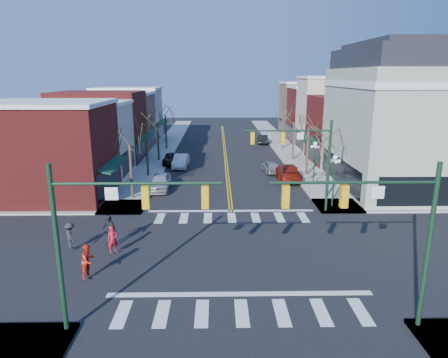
{
  "coord_description": "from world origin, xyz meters",
  "views": [
    {
      "loc": [
        -1.08,
        -22.07,
        10.37
      ],
      "look_at": [
        -0.57,
        7.06,
        2.8
      ],
      "focal_mm": 32.0,
      "sensor_mm": 36.0,
      "label": 1
    }
  ],
  "objects_px": {
    "lamppost_midblock": "(315,156)",
    "pedestrian_red_a": "(113,239)",
    "car_left_near": "(160,182)",
    "car_right_mid": "(271,167)",
    "car_right_near": "(288,172)",
    "car_left_far": "(173,159)",
    "pedestrian_dark_b": "(70,236)",
    "lamppost_corner": "(334,172)",
    "car_right_far": "(262,139)",
    "pedestrian_red_b": "(88,261)",
    "victorian_corner": "(408,117)",
    "car_left_mid": "(181,161)",
    "pedestrian_dark_a": "(110,230)"
  },
  "relations": [
    {
      "from": "lamppost_corner",
      "to": "pedestrian_red_a",
      "type": "xyz_separation_m",
      "value": [
        -15.5,
        -8.51,
        -1.99
      ]
    },
    {
      "from": "car_right_mid",
      "to": "car_right_far",
      "type": "distance_m",
      "value": 19.46
    },
    {
      "from": "car_right_mid",
      "to": "pedestrian_red_a",
      "type": "relative_size",
      "value": 2.38
    },
    {
      "from": "pedestrian_red_a",
      "to": "pedestrian_red_b",
      "type": "bearing_deg",
      "value": -129.57
    },
    {
      "from": "car_left_near",
      "to": "car_right_far",
      "type": "bearing_deg",
      "value": 63.52
    },
    {
      "from": "lamppost_corner",
      "to": "car_right_mid",
      "type": "xyz_separation_m",
      "value": [
        -3.4,
        11.99,
        -2.29
      ]
    },
    {
      "from": "car_left_mid",
      "to": "pedestrian_red_b",
      "type": "bearing_deg",
      "value": -92.41
    },
    {
      "from": "victorian_corner",
      "to": "car_right_far",
      "type": "height_order",
      "value": "victorian_corner"
    },
    {
      "from": "car_right_far",
      "to": "pedestrian_red_a",
      "type": "distance_m",
      "value": 42.08
    },
    {
      "from": "car_left_mid",
      "to": "lamppost_midblock",
      "type": "bearing_deg",
      "value": -28.82
    },
    {
      "from": "car_right_near",
      "to": "car_right_far",
      "type": "height_order",
      "value": "car_right_near"
    },
    {
      "from": "car_left_near",
      "to": "car_left_far",
      "type": "distance_m",
      "value": 11.12
    },
    {
      "from": "lamppost_corner",
      "to": "car_left_mid",
      "type": "relative_size",
      "value": 0.97
    },
    {
      "from": "car_left_far",
      "to": "pedestrian_dark_b",
      "type": "xyz_separation_m",
      "value": [
        -3.6,
        -24.42,
        0.31
      ]
    },
    {
      "from": "car_left_near",
      "to": "car_right_near",
      "type": "bearing_deg",
      "value": 14.41
    },
    {
      "from": "car_left_near",
      "to": "car_left_mid",
      "type": "bearing_deg",
      "value": 82.57
    },
    {
      "from": "car_right_far",
      "to": "pedestrian_red_b",
      "type": "relative_size",
      "value": 2.34
    },
    {
      "from": "victorian_corner",
      "to": "car_right_mid",
      "type": "xyz_separation_m",
      "value": [
        -11.7,
        5.99,
        -5.99
      ]
    },
    {
      "from": "lamppost_midblock",
      "to": "car_right_near",
      "type": "height_order",
      "value": "lamppost_midblock"
    },
    {
      "from": "car_right_mid",
      "to": "car_right_far",
      "type": "height_order",
      "value": "car_right_far"
    },
    {
      "from": "car_right_near",
      "to": "pedestrian_red_b",
      "type": "relative_size",
      "value": 3.13
    },
    {
      "from": "lamppost_midblock",
      "to": "car_left_mid",
      "type": "relative_size",
      "value": 0.97
    },
    {
      "from": "car_right_mid",
      "to": "pedestrian_red_b",
      "type": "xyz_separation_m",
      "value": [
        -12.6,
        -23.47,
        0.39
      ]
    },
    {
      "from": "car_left_far",
      "to": "pedestrian_dark_a",
      "type": "height_order",
      "value": "pedestrian_dark_a"
    },
    {
      "from": "lamppost_midblock",
      "to": "car_left_near",
      "type": "xyz_separation_m",
      "value": [
        -14.6,
        -1.12,
        -2.19
      ]
    },
    {
      "from": "victorian_corner",
      "to": "lamppost_midblock",
      "type": "relative_size",
      "value": 3.29
    },
    {
      "from": "lamppost_midblock",
      "to": "pedestrian_dark_b",
      "type": "relative_size",
      "value": 2.62
    },
    {
      "from": "car_right_mid",
      "to": "pedestrian_dark_a",
      "type": "xyz_separation_m",
      "value": [
        -12.57,
        -19.34,
        0.44
      ]
    },
    {
      "from": "car_left_near",
      "to": "car_right_near",
      "type": "distance_m",
      "value": 12.97
    },
    {
      "from": "car_right_far",
      "to": "car_left_mid",
      "type": "bearing_deg",
      "value": 57.79
    },
    {
      "from": "car_right_near",
      "to": "pedestrian_dark_b",
      "type": "xyz_separation_m",
      "value": [
        -16.11,
        -16.73,
        0.15
      ]
    },
    {
      "from": "lamppost_corner",
      "to": "car_left_near",
      "type": "bearing_deg",
      "value": 159.76
    },
    {
      "from": "car_left_mid",
      "to": "pedestrian_dark_b",
      "type": "relative_size",
      "value": 2.69
    },
    {
      "from": "car_left_near",
      "to": "pedestrian_red_b",
      "type": "bearing_deg",
      "value": -95.7
    },
    {
      "from": "lamppost_midblock",
      "to": "pedestrian_red_a",
      "type": "relative_size",
      "value": 2.63
    },
    {
      "from": "pedestrian_red_a",
      "to": "pedestrian_red_b",
      "type": "distance_m",
      "value": 3.02
    },
    {
      "from": "pedestrian_red_b",
      "to": "lamppost_corner",
      "type": "bearing_deg",
      "value": -31.79
    },
    {
      "from": "car_right_near",
      "to": "pedestrian_red_b",
      "type": "xyz_separation_m",
      "value": [
        -13.91,
        -20.3,
        0.23
      ]
    },
    {
      "from": "car_right_near",
      "to": "lamppost_corner",
      "type": "bearing_deg",
      "value": 105.09
    },
    {
      "from": "lamppost_midblock",
      "to": "car_right_far",
      "type": "distance_m",
      "value": 25.11
    },
    {
      "from": "car_left_near",
      "to": "car_right_far",
      "type": "xyz_separation_m",
      "value": [
        12.43,
        26.03,
        -0.07
      ]
    },
    {
      "from": "car_left_near",
      "to": "lamppost_midblock",
      "type": "bearing_deg",
      "value": 3.42
    },
    {
      "from": "car_right_far",
      "to": "pedestrian_red_b",
      "type": "xyz_separation_m",
      "value": [
        -13.83,
        -42.89,
        0.36
      ]
    },
    {
      "from": "car_left_near",
      "to": "car_left_far",
      "type": "relative_size",
      "value": 0.95
    },
    {
      "from": "car_left_mid",
      "to": "pedestrian_dark_b",
      "type": "distance_m",
      "value": 23.26
    },
    {
      "from": "car_left_near",
      "to": "pedestrian_dark_b",
      "type": "distance_m",
      "value": 13.78
    },
    {
      "from": "victorian_corner",
      "to": "car_right_mid",
      "type": "height_order",
      "value": "victorian_corner"
    },
    {
      "from": "victorian_corner",
      "to": "car_left_near",
      "type": "relative_size",
      "value": 3.13
    },
    {
      "from": "car_right_far",
      "to": "pedestrian_red_b",
      "type": "height_order",
      "value": "pedestrian_red_b"
    },
    {
      "from": "car_left_far",
      "to": "pedestrian_red_a",
      "type": "bearing_deg",
      "value": -92.71
    }
  ]
}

